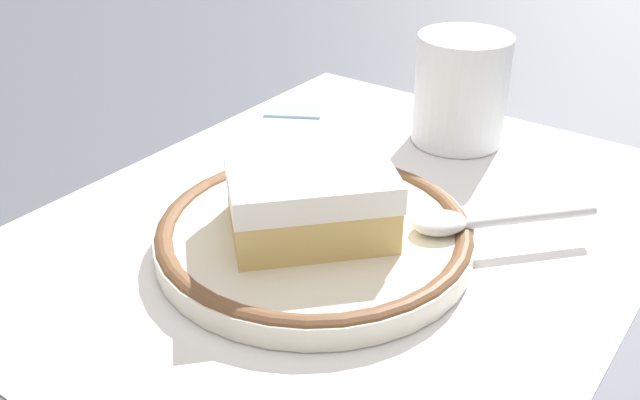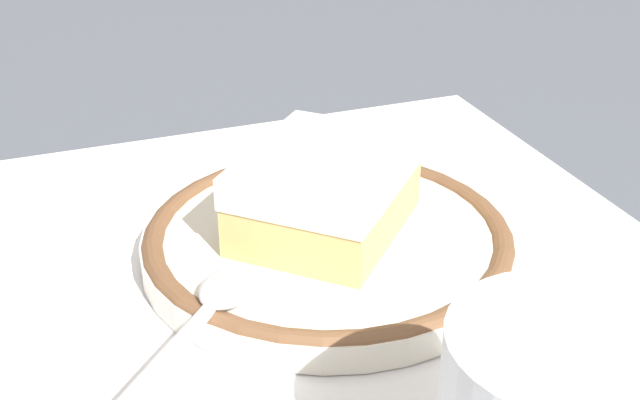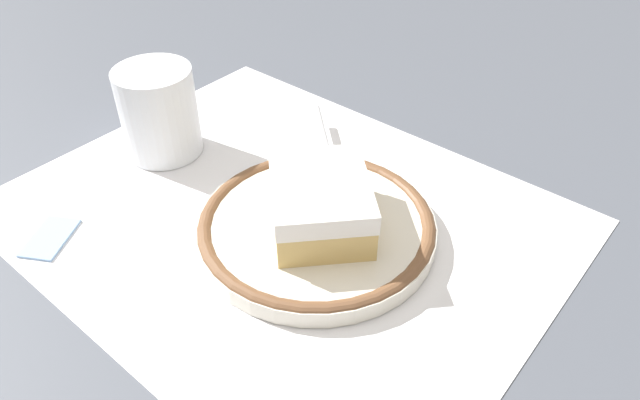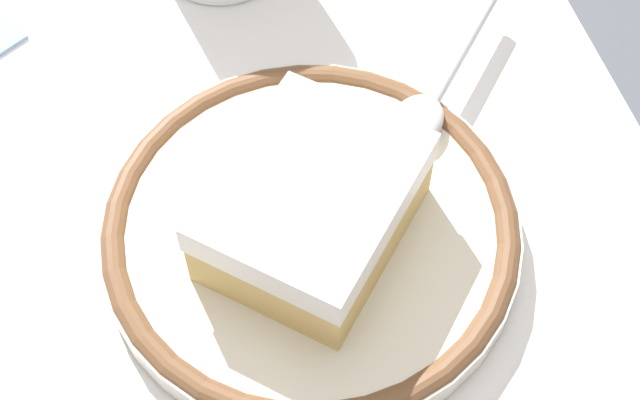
% 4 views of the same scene
% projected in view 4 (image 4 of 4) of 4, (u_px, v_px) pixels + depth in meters
% --- Properties ---
extents(ground_plane, '(2.40, 2.40, 0.00)m').
position_uv_depth(ground_plane, '(290.00, 176.00, 0.48)').
color(ground_plane, '#4C515B').
extents(placemat, '(0.45, 0.36, 0.00)m').
position_uv_depth(placemat, '(290.00, 175.00, 0.48)').
color(placemat, white).
rests_on(placemat, ground_plane).
extents(plate, '(0.20, 0.20, 0.02)m').
position_uv_depth(plate, '(320.00, 229.00, 0.45)').
color(plate, silver).
rests_on(plate, placemat).
extents(cake_slice, '(0.12, 0.12, 0.04)m').
position_uv_depth(cake_slice, '(317.00, 207.00, 0.42)').
color(cake_slice, '#DBB76B').
rests_on(cake_slice, plate).
extents(spoon, '(0.10, 0.09, 0.01)m').
position_uv_depth(spoon, '(432.00, 101.00, 0.47)').
color(spoon, silver).
rests_on(spoon, plate).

